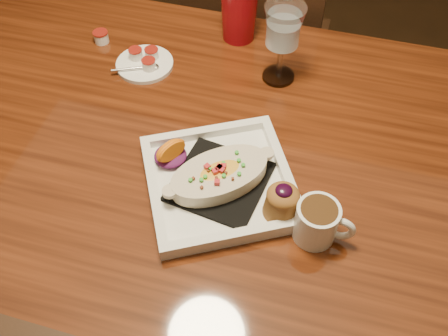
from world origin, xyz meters
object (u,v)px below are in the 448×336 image
(table, at_px, (194,167))
(plate, at_px, (226,181))
(coffee_mug, at_px, (318,221))
(red_tumbler, at_px, (239,10))
(saucer, at_px, (144,62))
(goblet, at_px, (283,31))
(chair_far, at_px, (256,49))

(table, bearing_deg, plate, -45.84)
(coffee_mug, bearing_deg, plate, 165.40)
(coffee_mug, xyz_separation_m, red_tumbler, (-0.28, 0.52, 0.03))
(plate, height_order, saucer, plate)
(coffee_mug, relative_size, saucer, 0.79)
(table, relative_size, plate, 4.08)
(plate, distance_m, saucer, 0.41)
(table, relative_size, saucer, 11.04)
(coffee_mug, xyz_separation_m, saucer, (-0.47, 0.35, -0.03))
(table, relative_size, goblet, 8.03)
(goblet, bearing_deg, plate, -95.11)
(goblet, bearing_deg, saucer, -171.65)
(table, bearing_deg, red_tumbler, 88.84)
(table, xyz_separation_m, plate, (0.10, -0.11, 0.12))
(plate, bearing_deg, red_tumbler, 72.94)
(chair_far, relative_size, plate, 2.53)
(chair_far, distance_m, red_tumbler, 0.42)
(red_tumbler, bearing_deg, table, -91.16)
(chair_far, relative_size, saucer, 6.84)
(saucer, bearing_deg, plate, -46.35)
(table, height_order, coffee_mug, coffee_mug)
(goblet, bearing_deg, table, -119.77)
(red_tumbler, bearing_deg, goblet, -44.08)
(goblet, bearing_deg, coffee_mug, -69.32)
(saucer, relative_size, red_tumbler, 0.88)
(plate, relative_size, goblet, 1.96)
(red_tumbler, bearing_deg, plate, -78.27)
(saucer, bearing_deg, chair_far, 67.77)
(chair_far, height_order, red_tumbler, chair_far)
(goblet, bearing_deg, red_tumbler, 135.92)
(coffee_mug, relative_size, goblet, 0.58)
(chair_far, xyz_separation_m, plate, (0.10, -0.74, 0.27))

